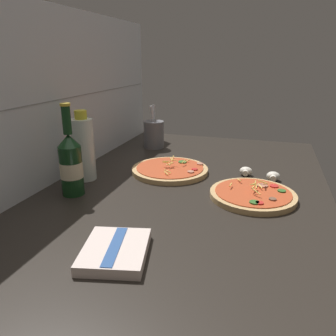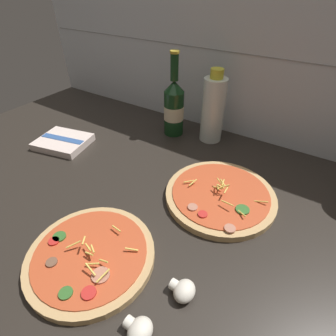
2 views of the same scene
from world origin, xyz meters
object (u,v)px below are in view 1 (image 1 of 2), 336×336
(mushroom_left, at_px, (246,171))
(mushroom_right, at_px, (273,176))
(pizza_far, at_px, (170,170))
(dish_towel, at_px, (115,251))
(oil_bottle, at_px, (83,148))
(pizza_near, at_px, (253,195))
(beer_bottle, at_px, (71,164))
(utensil_crock, at_px, (154,134))

(mushroom_left, bearing_deg, mushroom_right, -105.71)
(pizza_far, relative_size, mushroom_right, 5.85)
(dish_towel, bearing_deg, oil_bottle, 37.68)
(pizza_near, height_order, beer_bottle, beer_bottle)
(oil_bottle, bearing_deg, beer_bottle, -165.48)
(beer_bottle, bearing_deg, utensil_crock, -5.06)
(pizza_near, height_order, mushroom_right, pizza_near)
(pizza_near, relative_size, oil_bottle, 1.08)
(oil_bottle, xyz_separation_m, utensil_crock, (0.48, -0.09, -0.05))
(pizza_far, distance_m, oil_bottle, 0.32)
(utensil_crock, relative_size, dish_towel, 1.06)
(oil_bottle, bearing_deg, pizza_near, -89.39)
(pizza_far, height_order, oil_bottle, oil_bottle)
(pizza_near, distance_m, utensil_crock, 0.68)
(mushroom_left, xyz_separation_m, utensil_crock, (0.27, 0.45, 0.05))
(pizza_near, bearing_deg, mushroom_right, -18.90)
(oil_bottle, height_order, utensil_crock, oil_bottle)
(mushroom_right, bearing_deg, dish_towel, 150.75)
(pizza_far, height_order, mushroom_left, pizza_far)
(beer_bottle, bearing_deg, dish_towel, -134.39)
(mushroom_left, relative_size, mushroom_right, 0.98)
(oil_bottle, height_order, dish_towel, oil_bottle)
(beer_bottle, xyz_separation_m, oil_bottle, (0.13, 0.03, 0.01))
(beer_bottle, bearing_deg, pizza_near, -75.78)
(mushroom_left, xyz_separation_m, mushroom_right, (-0.03, -0.10, 0.00))
(pizza_near, distance_m, pizza_far, 0.35)
(pizza_far, bearing_deg, oil_bottle, 120.38)
(pizza_far, bearing_deg, dish_towel, -175.33)
(dish_towel, bearing_deg, mushroom_left, -20.70)
(mushroom_right, xyz_separation_m, utensil_crock, (0.30, 0.55, 0.05))
(mushroom_left, height_order, utensil_crock, utensil_crock)
(beer_bottle, xyz_separation_m, mushroom_right, (0.31, -0.60, -0.08))
(pizza_near, xyz_separation_m, beer_bottle, (-0.14, 0.54, 0.09))
(pizza_far, bearing_deg, mushroom_left, -80.03)
(pizza_far, xyz_separation_m, dish_towel, (-0.56, -0.05, 0.00))
(beer_bottle, bearing_deg, oil_bottle, 14.52)
(mushroom_right, xyz_separation_m, dish_towel, (-0.58, 0.33, -0.00))
(pizza_far, height_order, utensil_crock, utensil_crock)
(pizza_far, bearing_deg, pizza_near, -115.61)
(pizza_far, xyz_separation_m, beer_bottle, (-0.29, 0.23, 0.09))
(pizza_near, relative_size, pizza_far, 0.92)
(oil_bottle, height_order, mushroom_right, oil_bottle)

